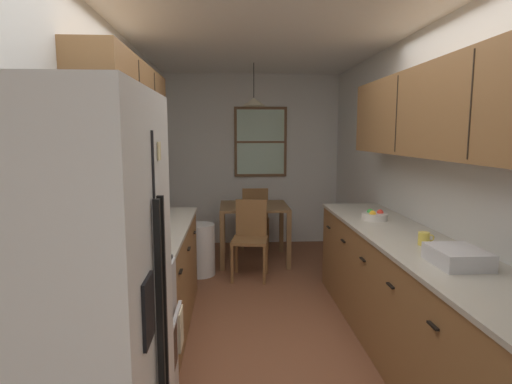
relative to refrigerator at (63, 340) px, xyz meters
name	(u,v)px	position (x,y,z in m)	size (l,w,h in m)	color
ground_plane	(267,313)	(0.95, 2.23, -0.91)	(12.00, 12.00, 0.00)	brown
wall_left	(114,179)	(-0.40, 2.23, 0.36)	(0.10, 9.00, 2.55)	silver
wall_right	(414,177)	(2.30, 2.23, 0.36)	(0.10, 9.00, 2.55)	silver
wall_back	(252,160)	(0.95, 4.88, 0.36)	(4.40, 0.10, 2.55)	silver
ceiling_slab	(268,25)	(0.95, 2.23, 1.68)	(4.40, 9.00, 0.08)	white
refrigerator	(63,340)	(0.00, 0.00, 0.00)	(0.72, 0.81, 1.82)	white
stove_range	(114,349)	(-0.04, 0.75, -0.44)	(0.66, 0.66, 1.10)	silver
microwave_over_range	(80,126)	(-0.15, 0.75, 0.79)	(0.39, 0.58, 0.33)	black
counter_left	(153,278)	(-0.05, 1.99, -0.46)	(0.64, 1.81, 0.90)	olive
upper_cabinets_left	(128,106)	(-0.19, 1.94, 0.98)	(0.33, 1.89, 0.66)	olive
counter_right	(416,304)	(1.95, 1.31, -0.46)	(0.64, 3.45, 0.90)	olive
upper_cabinets_right	(451,110)	(2.09, 1.26, 0.91)	(0.33, 3.13, 0.64)	olive
dining_table	(254,214)	(0.92, 3.89, -0.29)	(0.88, 0.82, 0.75)	brown
dining_chair_near	(250,235)	(0.85, 3.27, -0.41)	(0.46, 0.46, 0.90)	olive
dining_chair_far	(255,215)	(0.97, 4.51, -0.41)	(0.41, 0.41, 0.90)	olive
pendant_light	(254,102)	(0.92, 3.89, 1.16)	(0.29, 0.29, 0.53)	black
back_window	(261,142)	(1.08, 4.81, 0.64)	(0.79, 0.05, 1.04)	brown
trash_bin	(200,250)	(0.25, 3.36, -0.60)	(0.35, 0.35, 0.61)	white
storage_canister	(132,237)	(-0.05, 1.30, 0.07)	(0.13, 0.13, 0.16)	red
dish_towel	(181,329)	(0.31, 0.92, -0.41)	(0.02, 0.16, 0.24)	beige
mug_by_coffeemaker	(424,239)	(1.96, 1.26, 0.03)	(0.11, 0.08, 0.09)	#E5CC4C
fruit_bowl	(375,216)	(1.91, 2.13, 0.03)	(0.23, 0.23, 0.09)	silver
dish_rack	(457,257)	(1.95, 0.81, 0.04)	(0.28, 0.34, 0.10)	silver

